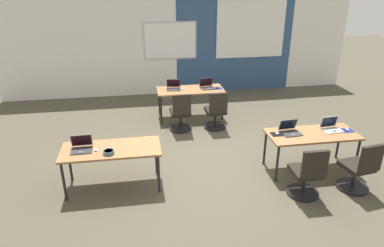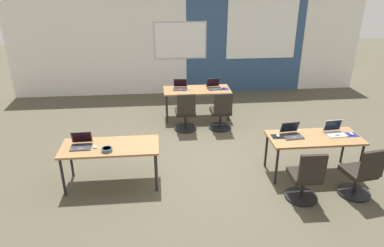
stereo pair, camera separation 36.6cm
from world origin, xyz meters
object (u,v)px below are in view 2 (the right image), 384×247
at_px(desk_far_center, 197,92).
at_px(laptop_far_left, 180,87).
at_px(chair_far_right, 221,114).
at_px(mouse_near_right_end, 351,134).
at_px(mouse_near_left_end, 95,147).
at_px(mouse_far_left, 189,89).
at_px(desk_near_right, 314,140).
at_px(mouse_near_right_inner, 278,136).
at_px(chair_far_left, 186,115).
at_px(desk_near_left, 110,149).
at_px(laptop_far_right, 214,86).
at_px(chair_near_right_inner, 305,180).
at_px(laptop_near_left_end, 81,144).
at_px(laptop_near_right_end, 335,131).
at_px(chair_near_right_end, 361,176).
at_px(laptop_near_right_inner, 292,133).
at_px(mouse_far_right, 224,88).
at_px(snack_bowl, 107,149).

height_order(desk_far_center, laptop_far_left, laptop_far_left).
distance_m(chair_far_right, mouse_near_right_end, 2.82).
xyz_separation_m(mouse_near_left_end, mouse_far_left, (1.80, 2.87, 0.00)).
distance_m(desk_near_right, mouse_near_right_inner, 0.64).
height_order(laptop_far_left, chair_far_left, laptop_far_left).
xyz_separation_m(desk_near_left, chair_far_right, (2.22, 2.01, -0.28)).
height_order(laptop_far_right, chair_far_right, laptop_far_right).
xyz_separation_m(desk_near_left, desk_near_right, (3.50, 0.00, 0.00)).
relative_size(mouse_near_right_inner, chair_near_right_inner, 0.11).
xyz_separation_m(desk_far_center, mouse_near_left_end, (-1.98, -2.84, 0.08)).
bearing_deg(mouse_near_right_inner, chair_near_right_inner, -77.54).
bearing_deg(desk_far_center, laptop_near_left_end, -128.46).
relative_size(laptop_near_right_end, chair_near_right_end, 0.38).
bearing_deg(chair_near_right_end, mouse_far_left, -65.14).
relative_size(desk_far_center, mouse_near_left_end, 14.39).
bearing_deg(mouse_near_right_end, chair_near_right_end, -104.17).
bearing_deg(laptop_near_right_inner, chair_far_left, 125.55).
relative_size(mouse_near_left_end, mouse_far_right, 1.10).
xyz_separation_m(mouse_far_right, chair_near_right_inner, (0.66, -3.55, -0.36)).
bearing_deg(desk_far_center, chair_far_left, -113.90).
distance_m(laptop_near_right_end, mouse_near_right_end, 0.29).
distance_m(mouse_near_right_end, chair_near_right_inner, 1.43).
bearing_deg(desk_near_right, mouse_far_right, 111.74).
distance_m(laptop_far_left, chair_near_right_inner, 4.07).
bearing_deg(mouse_near_right_inner, laptop_near_left_end, -179.21).
distance_m(desk_near_right, snack_bowl, 3.53).
bearing_deg(chair_near_right_inner, mouse_near_right_inner, -76.31).
distance_m(laptop_near_left_end, snack_bowl, 0.48).
distance_m(desk_near_left, laptop_near_left_end, 0.47).
bearing_deg(chair_near_right_inner, chair_far_right, -72.13).
height_order(laptop_near_right_end, mouse_near_right_end, laptop_near_right_end).
bearing_deg(laptop_near_right_inner, chair_near_right_inner, -99.00).
bearing_deg(mouse_near_right_end, laptop_far_left, 134.52).
relative_size(laptop_near_left_end, chair_near_right_end, 0.37).
bearing_deg(laptop_near_right_end, laptop_near_left_end, 175.97).
bearing_deg(laptop_near_right_inner, mouse_near_left_end, 176.77).
height_order(laptop_far_right, chair_near_right_end, laptop_far_right).
distance_m(laptop_far_right, chair_far_left, 1.16).
xyz_separation_m(mouse_near_right_end, chair_near_right_end, (-0.20, -0.79, -0.36)).
height_order(mouse_near_left_end, mouse_far_left, same).
distance_m(laptop_near_right_end, laptop_far_left, 3.78).
xyz_separation_m(desk_far_center, laptop_far_right, (0.42, 0.03, 0.11)).
height_order(desk_near_left, laptop_far_right, laptop_far_right).
xyz_separation_m(mouse_near_right_end, laptop_far_left, (-2.82, 2.87, 0.03)).
xyz_separation_m(mouse_near_right_inner, snack_bowl, (-2.89, -0.25, 0.01)).
bearing_deg(chair_near_right_inner, desk_near_left, -13.41).
xyz_separation_m(laptop_near_right_end, mouse_near_right_end, (0.28, -0.07, -0.03)).
bearing_deg(chair_far_right, mouse_near_right_inner, 107.08).
bearing_deg(chair_far_left, snack_bowl, 56.33).
xyz_separation_m(laptop_near_left_end, chair_near_right_inner, (3.51, -0.82, -0.39)).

